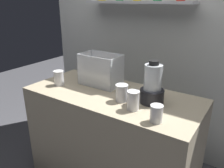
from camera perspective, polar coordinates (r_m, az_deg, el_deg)
name	(u,v)px	position (r m, az deg, el deg)	size (l,w,h in m)	color
counter	(112,141)	(2.02, 0.00, -14.22)	(1.40, 0.64, 0.90)	tan
back_wall_unit	(154,35)	(2.36, 10.51, 12.03)	(2.60, 0.24, 2.50)	silver
carrot_display_bin	(101,75)	(1.96, -2.81, 2.26)	(0.35, 0.21, 0.27)	white
blender_pitcher	(152,86)	(1.62, 10.16, -0.61)	(0.17, 0.17, 0.31)	black
juice_cup_carrot_far_left	(59,79)	(2.01, -13.23, 1.26)	(0.09, 0.09, 0.13)	white
juice_cup_carrot_left	(122,94)	(1.65, 2.47, -2.49)	(0.09, 0.09, 0.13)	white
juice_cup_carrot_middle	(133,102)	(1.53, 5.33, -4.46)	(0.09, 0.09, 0.13)	white
juice_cup_mango_right	(156,114)	(1.40, 11.12, -7.51)	(0.08, 0.08, 0.11)	white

